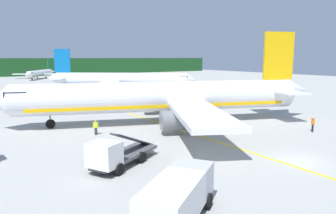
{
  "coord_description": "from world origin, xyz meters",
  "views": [
    {
      "loc": [
        -22.73,
        -14.17,
        8.44
      ],
      "look_at": [
        -4.08,
        13.43,
        3.1
      ],
      "focal_mm": 33.08,
      "sensor_mm": 36.0,
      "label": 1
    }
  ],
  "objects_px": {
    "airliner_mid_apron": "(120,80)",
    "airliner_foreground": "(166,97)",
    "airliner_far_taxiway": "(41,73)",
    "service_truck_catering": "(115,154)",
    "service_truck_baggage": "(179,196)",
    "crew_loader_left": "(313,123)",
    "crew_marshaller": "(96,126)",
    "airliner_distant": "(10,69)"
  },
  "relations": [
    {
      "from": "airliner_mid_apron",
      "to": "service_truck_baggage",
      "type": "bearing_deg",
      "value": -112.5
    },
    {
      "from": "crew_marshaller",
      "to": "crew_loader_left",
      "type": "distance_m",
      "value": 24.55
    },
    {
      "from": "airliner_mid_apron",
      "to": "airliner_foreground",
      "type": "bearing_deg",
      "value": -106.24
    },
    {
      "from": "airliner_foreground",
      "to": "crew_loader_left",
      "type": "distance_m",
      "value": 17.72
    },
    {
      "from": "airliner_far_taxiway",
      "to": "service_truck_catering",
      "type": "xyz_separation_m",
      "value": [
        -18.14,
        -111.08,
        -1.04
      ]
    },
    {
      "from": "service_truck_baggage",
      "to": "service_truck_catering",
      "type": "distance_m",
      "value": 9.04
    },
    {
      "from": "service_truck_baggage",
      "to": "crew_loader_left",
      "type": "distance_m",
      "value": 25.29
    },
    {
      "from": "service_truck_catering",
      "to": "crew_marshaller",
      "type": "xyz_separation_m",
      "value": [
        2.66,
        10.94,
        -0.22
      ]
    },
    {
      "from": "airliner_foreground",
      "to": "airliner_mid_apron",
      "type": "relative_size",
      "value": 1.29
    },
    {
      "from": "service_truck_baggage",
      "to": "crew_loader_left",
      "type": "bearing_deg",
      "value": 16.69
    },
    {
      "from": "airliner_mid_apron",
      "to": "crew_loader_left",
      "type": "bearing_deg",
      "value": -89.45
    },
    {
      "from": "airliner_far_taxiway",
      "to": "crew_marshaller",
      "type": "bearing_deg",
      "value": -98.78
    },
    {
      "from": "airliner_foreground",
      "to": "service_truck_catering",
      "type": "height_order",
      "value": "airliner_foreground"
    },
    {
      "from": "airliner_distant",
      "to": "crew_marshaller",
      "type": "bearing_deg",
      "value": -94.19
    },
    {
      "from": "airliner_foreground",
      "to": "crew_loader_left",
      "type": "relative_size",
      "value": 22.69
    },
    {
      "from": "airliner_foreground",
      "to": "airliner_distant",
      "type": "height_order",
      "value": "airliner_foreground"
    },
    {
      "from": "airliner_far_taxiway",
      "to": "airliner_mid_apron",
      "type": "bearing_deg",
      "value": -85.4
    },
    {
      "from": "crew_marshaller",
      "to": "crew_loader_left",
      "type": "xyz_separation_m",
      "value": [
        21.01,
        -12.7,
        0.1
      ]
    },
    {
      "from": "airliner_foreground",
      "to": "crew_marshaller",
      "type": "height_order",
      "value": "airliner_foreground"
    },
    {
      "from": "airliner_mid_apron",
      "to": "service_truck_catering",
      "type": "distance_m",
      "value": 53.61
    },
    {
      "from": "airliner_distant",
      "to": "crew_loader_left",
      "type": "bearing_deg",
      "value": -86.84
    },
    {
      "from": "service_truck_catering",
      "to": "crew_loader_left",
      "type": "bearing_deg",
      "value": -4.23
    },
    {
      "from": "airliner_mid_apron",
      "to": "service_truck_catering",
      "type": "xyz_separation_m",
      "value": [
        -23.19,
        -48.3,
        -1.84
      ]
    },
    {
      "from": "service_truck_catering",
      "to": "airliner_distant",
      "type": "bearing_deg",
      "value": 85.18
    },
    {
      "from": "airliner_foreground",
      "to": "airliner_distant",
      "type": "bearing_deg",
      "value": 89.39
    },
    {
      "from": "airliner_foreground",
      "to": "airliner_distant",
      "type": "xyz_separation_m",
      "value": [
        1.66,
        157.14,
        -1.09
      ]
    },
    {
      "from": "airliner_mid_apron",
      "to": "crew_marshaller",
      "type": "bearing_deg",
      "value": -118.79
    },
    {
      "from": "airliner_mid_apron",
      "to": "airliner_far_taxiway",
      "type": "xyz_separation_m",
      "value": [
        -5.06,
        62.77,
        -0.8
      ]
    },
    {
      "from": "airliner_foreground",
      "to": "airliner_mid_apron",
      "type": "distance_m",
      "value": 37.96
    },
    {
      "from": "service_truck_baggage",
      "to": "service_truck_catering",
      "type": "bearing_deg",
      "value": 86.53
    },
    {
      "from": "service_truck_baggage",
      "to": "crew_loader_left",
      "type": "xyz_separation_m",
      "value": [
        24.22,
        7.26,
        -0.38
      ]
    },
    {
      "from": "airliner_foreground",
      "to": "service_truck_baggage",
      "type": "relative_size",
      "value": 6.19
    },
    {
      "from": "airliner_far_taxiway",
      "to": "airliner_foreground",
      "type": "bearing_deg",
      "value": -93.21
    },
    {
      "from": "airliner_foreground",
      "to": "airliner_mid_apron",
      "type": "height_order",
      "value": "airliner_foreground"
    },
    {
      "from": "airliner_distant",
      "to": "crew_marshaller",
      "type": "distance_m",
      "value": 158.48
    },
    {
      "from": "airliner_far_taxiway",
      "to": "service_truck_baggage",
      "type": "bearing_deg",
      "value": -98.84
    },
    {
      "from": "airliner_foreground",
      "to": "airliner_far_taxiway",
      "type": "relative_size",
      "value": 1.66
    },
    {
      "from": "airliner_far_taxiway",
      "to": "service_truck_catering",
      "type": "bearing_deg",
      "value": -99.27
    },
    {
      "from": "airliner_far_taxiway",
      "to": "service_truck_baggage",
      "type": "xyz_separation_m",
      "value": [
        -18.68,
        -120.09,
        -0.77
      ]
    },
    {
      "from": "airliner_mid_apron",
      "to": "service_truck_baggage",
      "type": "relative_size",
      "value": 4.8
    },
    {
      "from": "service_truck_baggage",
      "to": "airliner_mid_apron",
      "type": "bearing_deg",
      "value": 67.5
    },
    {
      "from": "crew_loader_left",
      "to": "airliner_mid_apron",
      "type": "bearing_deg",
      "value": 90.55
    }
  ]
}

